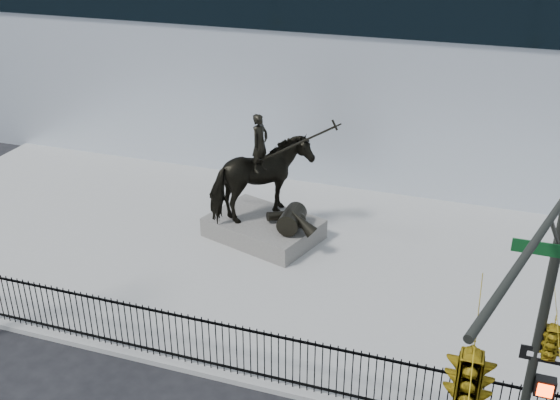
% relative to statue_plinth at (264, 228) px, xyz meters
% --- Properties ---
extents(plaza, '(30.00, 12.00, 0.15)m').
position_rel_statue_plinth_xyz_m(plaza, '(1.27, -1.06, -0.41)').
color(plaza, '#9A9A97').
rests_on(plaza, ground).
extents(building, '(44.00, 14.00, 9.00)m').
position_rel_statue_plinth_xyz_m(building, '(1.27, 11.94, 4.01)').
color(building, '#B5BEC6').
rests_on(building, ground).
extents(picket_fence, '(22.10, 0.10, 1.50)m').
position_rel_statue_plinth_xyz_m(picket_fence, '(1.27, -6.81, 0.41)').
color(picket_fence, black).
rests_on(picket_fence, plaza).
extents(statue_plinth, '(4.18, 3.44, 0.68)m').
position_rel_statue_plinth_xyz_m(statue_plinth, '(0.00, 0.00, 0.00)').
color(statue_plinth, '#54514D').
rests_on(statue_plinth, plaza).
extents(equestrian_statue, '(4.43, 3.45, 3.92)m').
position_rel_statue_plinth_xyz_m(equestrian_statue, '(0.07, -0.02, 1.75)').
color(equestrian_statue, black).
rests_on(equestrian_statue, statue_plinth).
extents(traffic_signal_right, '(2.17, 6.86, 7.00)m').
position_rel_statue_plinth_xyz_m(traffic_signal_right, '(7.74, -10.07, 4.36)').
color(traffic_signal_right, black).
rests_on(traffic_signal_right, ground).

